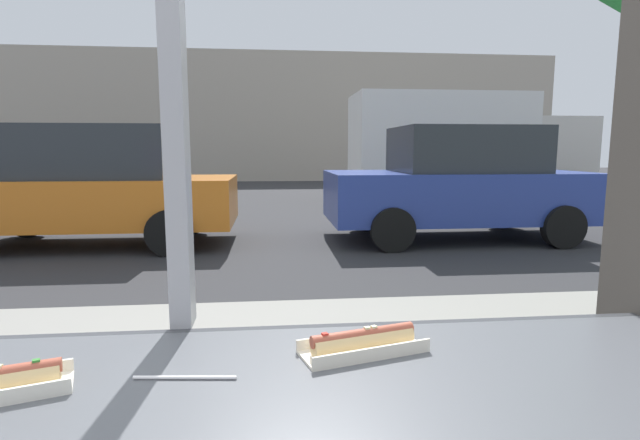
# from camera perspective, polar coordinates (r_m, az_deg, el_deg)

# --- Properties ---
(ground_plane) EXTENTS (60.00, 60.00, 0.00)m
(ground_plane) POSITION_cam_1_polar(r_m,az_deg,el_deg) (9.21, -7.09, -0.94)
(ground_plane) COLOR #2D2D30
(sidewalk_strip) EXTENTS (16.00, 2.80, 0.15)m
(sidewalk_strip) POSITION_cam_1_polar(r_m,az_deg,el_deg) (3.02, -9.79, -18.73)
(sidewalk_strip) COLOR gray
(sidewalk_strip) RESTS_ON ground
(building_facade_far) EXTENTS (28.00, 1.20, 5.97)m
(building_facade_far) POSITION_cam_1_polar(r_m,az_deg,el_deg) (23.85, -6.47, 11.77)
(building_facade_far) COLOR #A89E8E
(building_facade_far) RESTS_ON ground
(hotdog_tray_far) EXTENTS (0.28, 0.17, 0.05)m
(hotdog_tray_far) POSITION_cam_1_polar(r_m,az_deg,el_deg) (1.05, 5.04, -13.94)
(hotdog_tray_far) COLOR beige
(hotdog_tray_far) RESTS_ON window_counter
(loose_straw) EXTENTS (0.19, 0.03, 0.01)m
(loose_straw) POSITION_cam_1_polar(r_m,az_deg,el_deg) (0.98, -15.43, -17.25)
(loose_straw) COLOR white
(loose_straw) RESTS_ON window_counter
(parked_car_orange) EXTENTS (4.30, 1.97, 1.80)m
(parked_car_orange) POSITION_cam_1_polar(r_m,az_deg,el_deg) (8.12, -25.03, 3.54)
(parked_car_orange) COLOR orange
(parked_car_orange) RESTS_ON ground
(parked_car_blue) EXTENTS (4.14, 2.06, 1.81)m
(parked_car_blue) POSITION_cam_1_polar(r_m,az_deg,el_deg) (8.25, 15.81, 4.12)
(parked_car_blue) COLOR #283D93
(parked_car_blue) RESTS_ON ground
(box_truck) EXTENTS (6.57, 2.44, 2.98)m
(box_truck) POSITION_cam_1_polar(r_m,az_deg,el_deg) (14.60, 16.31, 8.49)
(box_truck) COLOR silver
(box_truck) RESTS_ON ground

